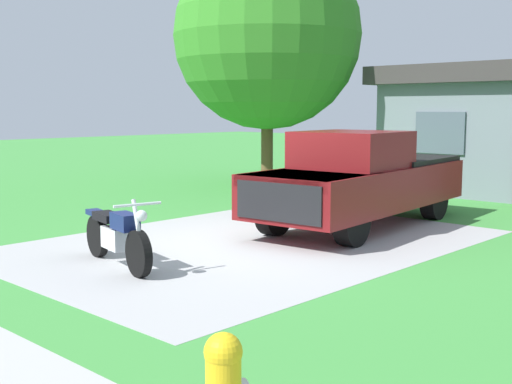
{
  "coord_description": "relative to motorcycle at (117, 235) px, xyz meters",
  "views": [
    {
      "loc": [
        7.79,
        -8.17,
        2.33
      ],
      "look_at": [
        0.08,
        0.01,
        0.9
      ],
      "focal_mm": 46.06,
      "sensor_mm": 36.0,
      "label": 1
    }
  ],
  "objects": [
    {
      "name": "ground_plane",
      "position": [
        0.26,
        2.63,
        -0.47
      ],
      "size": [
        80.0,
        80.0,
        0.0
      ],
      "primitive_type": "plane",
      "color": "#3E8E3C"
    },
    {
      "name": "motorcycle",
      "position": [
        0.0,
        0.0,
        0.0
      ],
      "size": [
        2.18,
        0.83,
        1.09
      ],
      "color": "black",
      "rests_on": "ground"
    },
    {
      "name": "pickup_truck",
      "position": [
        0.72,
        5.33,
        0.48
      ],
      "size": [
        2.52,
        5.78,
        1.9
      ],
      "color": "black",
      "rests_on": "ground"
    },
    {
      "name": "driveway_pad",
      "position": [
        0.26,
        2.63,
        -0.47
      ],
      "size": [
        5.86,
        8.35,
        0.01
      ],
      "primitive_type": "cube",
      "color": "#A4A4A4",
      "rests_on": "ground"
    },
    {
      "name": "shade_tree",
      "position": [
        -5.38,
        9.21,
        4.02
      ],
      "size": [
        5.59,
        5.59,
        7.29
      ],
      "color": "brown",
      "rests_on": "ground"
    }
  ]
}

